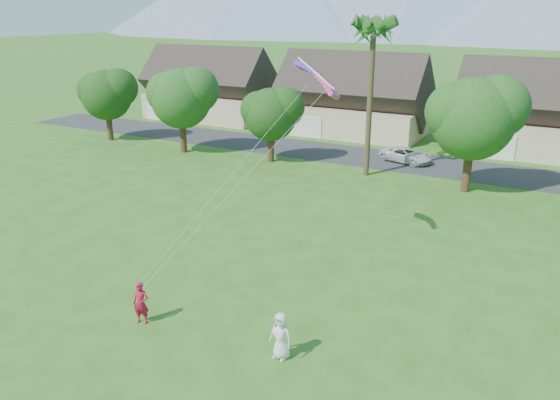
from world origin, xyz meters
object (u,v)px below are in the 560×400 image
Objects in this scene: kite_flyer at (141,303)px; watcher at (281,336)px; parked_car at (406,155)px; parafoil_kite at (319,76)px.

kite_flyer is 6.51m from watcher.
watcher reaches higher than parked_car.
kite_flyer is 31.60m from parked_car.
watcher is at bearing -62.47° from parafoil_kite.
kite_flyer is 0.41× the size of parked_car.
parked_car is at bearing 103.90° from parafoil_kite.
kite_flyer reaches higher than parked_car.
parafoil_kite is (-2.79, 9.15, 8.77)m from watcher.
parafoil_kite is at bearing 50.52° from kite_flyer.
watcher is at bearing -157.21° from parked_car.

